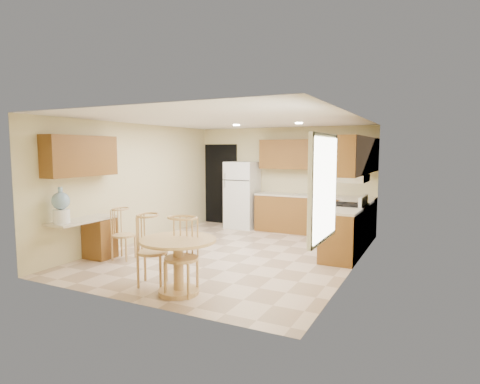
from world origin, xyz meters
The scene contains 30 objects.
floor centered at (0.00, 0.00, 0.00)m, with size 5.50×5.50×0.00m, color beige.
ceiling centered at (0.00, 0.00, 2.50)m, with size 4.50×5.50×0.02m, color white.
wall_back centered at (0.00, 2.75, 1.25)m, with size 4.50×0.02×2.50m, color beige.
wall_front centered at (0.00, -2.75, 1.25)m, with size 4.50×0.02×2.50m, color beige.
wall_left centered at (-2.25, 0.00, 1.25)m, with size 0.02×5.50×2.50m, color beige.
wall_right centered at (2.25, 0.00, 1.25)m, with size 0.02×5.50×2.50m, color beige.
doorway centered at (-1.75, 2.73, 1.05)m, with size 0.90×0.02×2.10m, color black.
base_cab_back centered at (0.88, 2.45, 0.43)m, with size 2.75×0.60×0.87m, color brown.
counter_back centered at (0.88, 2.45, 0.89)m, with size 2.75×0.63×0.04m, color beige.
base_cab_right_a centered at (1.95, 1.85, 0.43)m, with size 0.60×0.59×0.87m, color brown.
counter_right_a centered at (1.95, 1.85, 0.89)m, with size 0.63×0.59×0.04m, color beige.
base_cab_right_b centered at (1.95, 0.40, 0.43)m, with size 0.60×0.80×0.87m, color brown.
counter_right_b centered at (1.95, 0.40, 0.89)m, with size 0.63×0.80×0.04m, color beige.
upper_cab_back centered at (0.88, 2.58, 1.85)m, with size 2.75×0.33×0.70m, color brown.
upper_cab_right centered at (2.08, 1.21, 1.85)m, with size 0.33×2.42×0.70m, color brown.
upper_cab_left centered at (-2.08, -1.60, 1.85)m, with size 0.33×1.40×0.70m, color brown.
sink centered at (0.85, 2.45, 0.91)m, with size 0.78×0.44×0.01m, color silver.
range_hood centered at (2.00, 1.18, 1.42)m, with size 0.50×0.76×0.14m, color silver.
desk_pedestal centered at (-2.00, -1.32, 0.36)m, with size 0.48×0.42×0.72m, color brown.
desk_top centered at (-2.00, -1.70, 0.75)m, with size 0.50×1.20×0.04m, color beige.
window centered at (2.23, -1.85, 1.50)m, with size 0.06×1.12×1.30m.
can_light_a centered at (-0.50, 1.20, 2.48)m, with size 0.14×0.14×0.02m, color white.
can_light_b centered at (0.90, 1.20, 2.48)m, with size 0.14×0.14×0.02m, color white.
refrigerator centered at (-0.95, 2.40, 0.83)m, with size 0.73×0.71×1.66m.
stove centered at (1.92, 1.18, 0.47)m, with size 0.65×0.76×1.09m.
dining_table centered at (0.34, -2.20, 0.50)m, with size 1.03×1.03×0.76m.
chair_table_a centered at (-0.21, -2.17, 0.62)m, with size 0.45×0.58×1.02m.
chair_table_b centered at (0.39, -2.30, 0.64)m, with size 0.46×0.48×1.04m.
chair_desk centered at (-1.55, -1.29, 0.55)m, with size 0.40×0.52×0.91m.
water_crock centered at (-2.00, -2.12, 1.04)m, with size 0.28×0.28×0.59m.
Camera 1 is at (3.46, -6.57, 1.95)m, focal length 30.00 mm.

